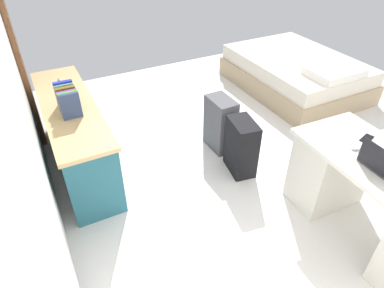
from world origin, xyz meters
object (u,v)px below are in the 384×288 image
(laptop, at_px, (382,165))
(credenza, at_px, (75,135))
(suitcase_black, at_px, (241,147))
(desk, at_px, (375,203))
(suitcase_spare_grey, at_px, (220,124))
(computer_mouse, at_px, (357,147))
(cell_phone_by_mouse, at_px, (367,139))
(bed, at_px, (295,73))
(figurine_small, at_px, (59,83))

(laptop, bearing_deg, credenza, 41.71)
(credenza, bearing_deg, suitcase_black, -120.31)
(desk, bearing_deg, suitcase_spare_grey, 14.28)
(credenza, bearing_deg, computer_mouse, -133.54)
(cell_phone_by_mouse, bearing_deg, suitcase_spare_grey, 6.76)
(suitcase_spare_grey, bearing_deg, bed, -67.56)
(credenza, height_order, laptop, laptop)
(desk, relative_size, cell_phone_by_mouse, 10.80)
(laptop, bearing_deg, figurine_small, 36.83)
(bed, distance_m, figurine_small, 3.24)
(suitcase_black, xyz_separation_m, computer_mouse, (-0.91, -0.40, 0.46))
(laptop, xyz_separation_m, cell_phone_by_mouse, (0.31, -0.23, -0.04))
(desk, distance_m, computer_mouse, 0.46)
(suitcase_black, xyz_separation_m, suitcase_spare_grey, (0.44, -0.02, 0.01))
(suitcase_black, height_order, cell_phone_by_mouse, cell_phone_by_mouse)
(credenza, relative_size, suitcase_spare_grey, 2.98)
(credenza, xyz_separation_m, suitcase_spare_grey, (-0.40, -1.46, -0.06))
(credenza, xyz_separation_m, laptop, (-2.01, -1.79, 0.42))
(suitcase_black, relative_size, figurine_small, 5.25)
(credenza, height_order, suitcase_black, credenza)
(computer_mouse, bearing_deg, bed, -29.90)
(bed, distance_m, laptop, 2.80)
(figurine_small, bearing_deg, computer_mouse, -139.17)
(bed, height_order, laptop, laptop)
(bed, bearing_deg, suitcase_black, 124.28)
(suitcase_spare_grey, relative_size, cell_phone_by_mouse, 4.45)
(credenza, bearing_deg, laptop, -138.29)
(suitcase_black, xyz_separation_m, laptop, (-1.17, -0.35, 0.49))
(suitcase_spare_grey, distance_m, figurine_small, 1.73)
(bed, bearing_deg, suitcase_spare_grey, 113.47)
(laptop, bearing_deg, cell_phone_by_mouse, -36.65)
(suitcase_black, bearing_deg, laptop, -153.39)
(suitcase_spare_grey, xyz_separation_m, computer_mouse, (-1.35, -0.38, 0.45))
(bed, bearing_deg, cell_phone_by_mouse, 150.39)
(suitcase_spare_grey, height_order, figurine_small, figurine_small)
(laptop, relative_size, computer_mouse, 3.20)
(suitcase_black, height_order, figurine_small, figurine_small)
(bed, distance_m, cell_phone_by_mouse, 2.41)
(suitcase_spare_grey, bearing_deg, credenza, 73.64)
(suitcase_spare_grey, bearing_deg, cell_phone_by_mouse, -157.64)
(cell_phone_by_mouse, bearing_deg, figurine_small, 27.56)
(computer_mouse, distance_m, figurine_small, 2.83)
(suitcase_black, bearing_deg, bed, -45.83)
(desk, distance_m, figurine_small, 3.09)
(bed, relative_size, cell_phone_by_mouse, 14.01)
(suitcase_spare_grey, bearing_deg, suitcase_black, 176.26)
(credenza, bearing_deg, bed, -83.77)
(desk, height_order, bed, desk)
(suitcase_black, distance_m, laptop, 1.32)
(credenza, distance_m, figurine_small, 0.57)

